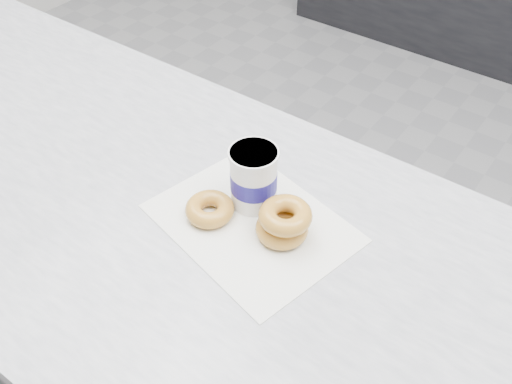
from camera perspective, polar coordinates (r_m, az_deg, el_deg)
ground at (r=2.05m, az=5.48°, el=-9.93°), size 5.00×5.00×0.00m
counter at (r=1.41m, az=-6.76°, el=-14.82°), size 3.06×0.76×0.90m
wax_paper at (r=1.02m, az=-0.43°, el=-3.10°), size 0.39×0.33×0.00m
donut_single at (r=1.02m, az=-4.65°, el=-1.71°), size 0.10×0.10×0.03m
donut_stack at (r=0.98m, az=2.78°, el=-3.01°), size 0.13×0.13×0.06m
coffee_cup at (r=1.02m, az=-0.24°, el=1.47°), size 0.09×0.09×0.12m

